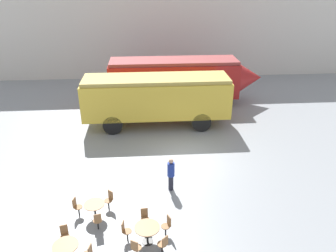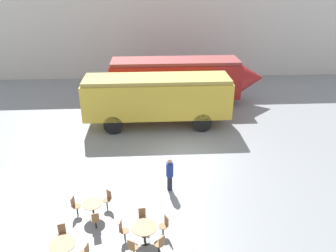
{
  "view_description": "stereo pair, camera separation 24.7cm",
  "coord_description": "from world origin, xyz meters",
  "px_view_note": "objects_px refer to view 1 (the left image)",
  "views": [
    {
      "loc": [
        -2.18,
        -15.5,
        9.45
      ],
      "look_at": [
        -0.96,
        1.0,
        1.6
      ],
      "focal_mm": 35.0,
      "sensor_mm": 36.0,
      "label": 1
    },
    {
      "loc": [
        -1.93,
        -15.51,
        9.45
      ],
      "look_at": [
        -0.96,
        1.0,
        1.6
      ],
      "focal_mm": 35.0,
      "sensor_mm": 36.0,
      "label": 2
    }
  ],
  "objects_px": {
    "cafe_table_mid": "(66,248)",
    "cafe_table_far": "(94,207)",
    "passenger_coach_vintage": "(156,96)",
    "streamlined_locomotive": "(185,78)",
    "visitor_person": "(171,173)",
    "cafe_table_near": "(147,230)",
    "cafe_chair_0": "(125,230)"
  },
  "relations": [
    {
      "from": "cafe_table_mid",
      "to": "visitor_person",
      "type": "relative_size",
      "value": 0.55
    },
    {
      "from": "streamlined_locomotive",
      "to": "cafe_chair_0",
      "type": "relative_size",
      "value": 13.48
    },
    {
      "from": "visitor_person",
      "to": "cafe_table_far",
      "type": "bearing_deg",
      "value": -152.68
    },
    {
      "from": "passenger_coach_vintage",
      "to": "cafe_table_mid",
      "type": "bearing_deg",
      "value": -108.16
    },
    {
      "from": "cafe_table_near",
      "to": "passenger_coach_vintage",
      "type": "bearing_deg",
      "value": 85.6
    },
    {
      "from": "passenger_coach_vintage",
      "to": "cafe_table_far",
      "type": "relative_size",
      "value": 10.92
    },
    {
      "from": "passenger_coach_vintage",
      "to": "visitor_person",
      "type": "distance_m",
      "value": 7.4
    },
    {
      "from": "cafe_table_near",
      "to": "cafe_table_far",
      "type": "xyz_separation_m",
      "value": [
        -2.17,
        1.56,
        -0.05
      ]
    },
    {
      "from": "passenger_coach_vintage",
      "to": "cafe_table_near",
      "type": "distance_m",
      "value": 10.72
    },
    {
      "from": "visitor_person",
      "to": "cafe_chair_0",
      "type": "bearing_deg",
      "value": -122.87
    },
    {
      "from": "streamlined_locomotive",
      "to": "visitor_person",
      "type": "bearing_deg",
      "value": -99.91
    },
    {
      "from": "cafe_table_mid",
      "to": "cafe_chair_0",
      "type": "distance_m",
      "value": 2.22
    },
    {
      "from": "cafe_table_near",
      "to": "visitor_person",
      "type": "height_order",
      "value": "visitor_person"
    },
    {
      "from": "passenger_coach_vintage",
      "to": "cafe_table_far",
      "type": "distance_m",
      "value": 9.63
    },
    {
      "from": "streamlined_locomotive",
      "to": "cafe_table_near",
      "type": "distance_m",
      "value": 14.98
    },
    {
      "from": "passenger_coach_vintage",
      "to": "cafe_table_mid",
      "type": "xyz_separation_m",
      "value": [
        -3.7,
        -11.27,
        -1.46
      ]
    },
    {
      "from": "cafe_table_far",
      "to": "cafe_chair_0",
      "type": "height_order",
      "value": "cafe_chair_0"
    },
    {
      "from": "streamlined_locomotive",
      "to": "visitor_person",
      "type": "height_order",
      "value": "streamlined_locomotive"
    },
    {
      "from": "streamlined_locomotive",
      "to": "cafe_table_mid",
      "type": "xyz_separation_m",
      "value": [
        -6.03,
        -15.26,
        -1.43
      ]
    },
    {
      "from": "cafe_table_near",
      "to": "visitor_person",
      "type": "xyz_separation_m",
      "value": [
        1.17,
        3.29,
        0.31
      ]
    },
    {
      "from": "streamlined_locomotive",
      "to": "visitor_person",
      "type": "distance_m",
      "value": 11.51
    },
    {
      "from": "cafe_chair_0",
      "to": "visitor_person",
      "type": "distance_m",
      "value": 3.73
    },
    {
      "from": "passenger_coach_vintage",
      "to": "cafe_table_far",
      "type": "xyz_separation_m",
      "value": [
        -2.99,
        -9.03,
        -1.5
      ]
    },
    {
      "from": "cafe_table_mid",
      "to": "cafe_chair_0",
      "type": "relative_size",
      "value": 1.06
    },
    {
      "from": "passenger_coach_vintage",
      "to": "cafe_table_near",
      "type": "xyz_separation_m",
      "value": [
        -0.81,
        -10.59,
        -1.45
      ]
    },
    {
      "from": "cafe_table_near",
      "to": "cafe_chair_0",
      "type": "bearing_deg",
      "value": 168.16
    },
    {
      "from": "cafe_table_far",
      "to": "visitor_person",
      "type": "distance_m",
      "value": 3.78
    },
    {
      "from": "cafe_table_mid",
      "to": "visitor_person",
      "type": "height_order",
      "value": "visitor_person"
    },
    {
      "from": "passenger_coach_vintage",
      "to": "streamlined_locomotive",
      "type": "bearing_deg",
      "value": 59.7
    },
    {
      "from": "cafe_table_mid",
      "to": "cafe_table_far",
      "type": "relative_size",
      "value": 1.06
    },
    {
      "from": "cafe_chair_0",
      "to": "visitor_person",
      "type": "height_order",
      "value": "visitor_person"
    },
    {
      "from": "cafe_table_mid",
      "to": "cafe_table_far",
      "type": "bearing_deg",
      "value": 72.4
    }
  ]
}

